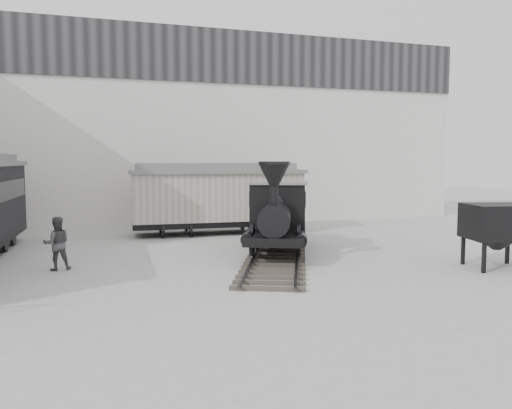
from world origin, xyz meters
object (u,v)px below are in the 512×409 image
object	(u,v)px
boxcar	(218,197)
coal_hopper	(497,227)
locomotive	(277,221)
visitor_b	(57,243)

from	to	relation	value
boxcar	coal_hopper	world-z (taller)	boxcar
locomotive	coal_hopper	xyz separation A→B (m)	(6.26, -4.55, 0.12)
locomotive	boxcar	bearing A→B (deg)	121.23
boxcar	visitor_b	xyz separation A→B (m)	(-6.99, -6.71, -0.96)
boxcar	visitor_b	world-z (taller)	boxcar
locomotive	visitor_b	bearing A→B (deg)	-154.13
locomotive	coal_hopper	bearing A→B (deg)	-13.53
locomotive	visitor_b	distance (m)	7.98
visitor_b	coal_hopper	distance (m)	14.80
locomotive	visitor_b	size ratio (longest dim) A/B	5.60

